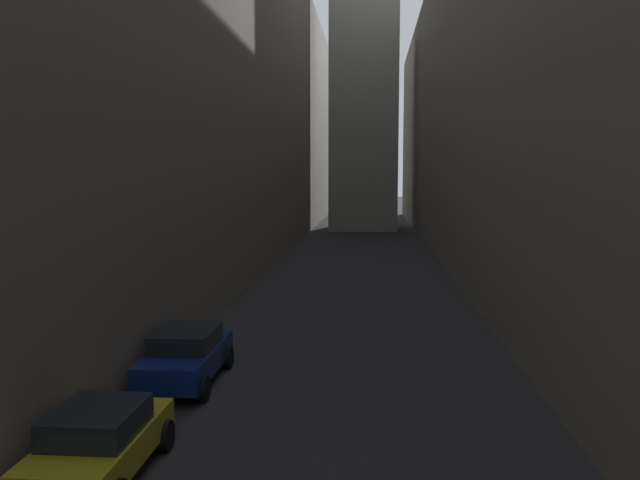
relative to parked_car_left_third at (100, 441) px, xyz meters
The scene contains 5 objects.
ground_plane 29.15m from the parked_car_left_third, 81.31° to the left, with size 264.00×264.00×0.00m, color #232326.
building_block_left 34.02m from the parked_car_left_third, 106.08° to the left, with size 15.56×108.00×24.34m, color #60594F.
building_block_right 36.72m from the parked_car_left_third, 60.82° to the left, with size 14.60×108.00×21.91m, color #756B5B.
parked_car_left_third is the anchor object (origin of this frame).
parked_car_left_far 5.91m from the parked_car_left_third, 90.00° to the left, with size 2.01×4.33×1.56m.
Camera 1 is at (0.86, 7.51, 5.98)m, focal length 36.02 mm.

